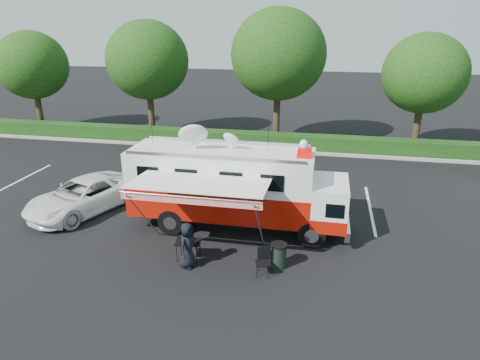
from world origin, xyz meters
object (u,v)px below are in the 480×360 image
object	(u,v)px
white_suv	(86,211)
trash_bin	(278,255)
command_truck	(236,187)
folding_table	(188,242)

from	to	relation	value
white_suv	trash_bin	xyz separation A→B (m)	(8.98, -2.94, 0.44)
command_truck	folding_table	bearing A→B (deg)	-111.53
folding_table	white_suv	bearing A→B (deg)	151.97
command_truck	trash_bin	distance (m)	3.62
command_truck	white_suv	world-z (taller)	command_truck
white_suv	trash_bin	size ratio (longest dim) A/B	5.99
trash_bin	command_truck	bearing A→B (deg)	127.69
command_truck	white_suv	xyz separation A→B (m)	(-6.93, 0.28, -1.79)
folding_table	trash_bin	bearing A→B (deg)	2.88
command_truck	trash_bin	size ratio (longest dim) A/B	9.91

